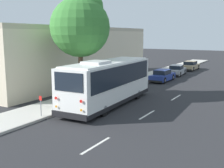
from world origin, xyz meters
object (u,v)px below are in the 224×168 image
object	(u,v)px
sign_post_near	(41,106)
street_tree	(81,23)
sign_post_far	(54,101)
shuttle_bus	(109,81)
parked_sedan_blue	(162,76)
parked_sedan_tan	(190,66)
parked_sedan_silver	(177,70)

from	to	relation	value
sign_post_near	street_tree	bearing A→B (deg)	9.49
street_tree	sign_post_near	size ratio (longest dim) A/B	6.64
sign_post_far	shuttle_bus	bearing A→B (deg)	-24.88
parked_sedan_blue	parked_sedan_tan	bearing A→B (deg)	1.05
shuttle_bus	parked_sedan_blue	distance (m)	12.42
street_tree	sign_post_near	world-z (taller)	street_tree
parked_sedan_silver	street_tree	xyz separation A→B (m)	(-17.57, 2.15, 5.45)
sign_post_near	shuttle_bus	bearing A→B (deg)	-19.47
parked_sedan_silver	parked_sedan_tan	world-z (taller)	parked_sedan_silver
parked_sedan_tan	sign_post_far	bearing A→B (deg)	177.46
parked_sedan_blue	street_tree	bearing A→B (deg)	169.49
street_tree	sign_post_near	bearing A→B (deg)	-170.51
parked_sedan_tan	street_tree	bearing A→B (deg)	174.80
parked_sedan_silver	sign_post_far	distance (m)	21.91
shuttle_bus	parked_sedan_silver	world-z (taller)	shuttle_bus
parked_sedan_silver	parked_sedan_blue	bearing A→B (deg)	176.88
shuttle_bus	parked_sedan_silver	size ratio (longest dim) A/B	2.21
sign_post_near	parked_sedan_blue	bearing A→B (deg)	-4.57
sign_post_near	sign_post_far	world-z (taller)	sign_post_far
parked_sedan_blue	sign_post_far	world-z (taller)	sign_post_far
parked_sedan_blue	parked_sedan_tan	distance (m)	12.01
shuttle_bus	street_tree	xyz separation A→B (m)	(0.39, 2.74, 4.23)
parked_sedan_tan	street_tree	world-z (taller)	street_tree
shuttle_bus	parked_sedan_tan	bearing A→B (deg)	-1.77
parked_sedan_blue	parked_sedan_silver	world-z (taller)	parked_sedan_blue
parked_sedan_silver	street_tree	world-z (taller)	street_tree
shuttle_bus	street_tree	world-z (taller)	street_tree
parked_sedan_silver	sign_post_near	bearing A→B (deg)	172.04
parked_sedan_blue	street_tree	world-z (taller)	street_tree
sign_post_far	parked_sedan_silver	bearing A→B (deg)	-3.19
parked_sedan_tan	sign_post_near	bearing A→B (deg)	177.57
parked_sedan_blue	street_tree	distance (m)	13.34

